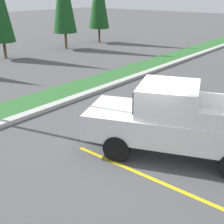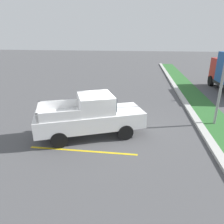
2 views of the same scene
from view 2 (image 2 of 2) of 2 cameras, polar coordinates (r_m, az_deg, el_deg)
ground_plane at (r=10.90m, az=-1.45°, el=-5.50°), size 120.00×120.00×0.00m
parking_line_near at (r=11.99m, az=-4.18°, el=-3.03°), size 0.12×4.80×0.01m
parking_line_far at (r=9.31m, az=-8.12°, el=-10.54°), size 0.12×4.80×0.01m
curb_strip at (r=11.27m, az=24.68°, el=-6.17°), size 56.00×0.40×0.15m
pickup_truck_main at (r=10.20m, az=-5.81°, el=-1.08°), size 3.73×5.54×2.10m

